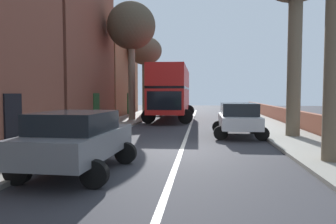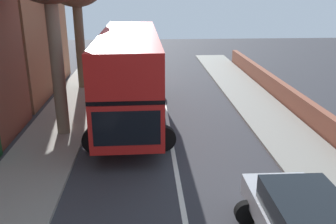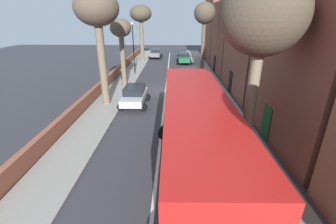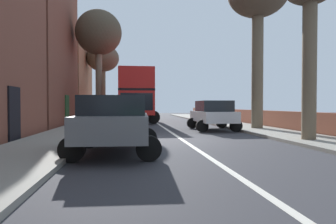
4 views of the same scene
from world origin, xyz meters
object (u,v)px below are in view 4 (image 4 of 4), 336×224
parked_car_silver_right_2 (213,114)px  street_tree_left_2 (103,60)px  parked_car_grey_left_1 (115,121)px  street_tree_left_0 (99,34)px  double_decker_bus (135,94)px

parked_car_silver_right_2 → street_tree_left_2: (-7.38, 15.37, 5.17)m
parked_car_grey_left_1 → street_tree_left_0: 16.64m
parked_car_silver_right_2 → street_tree_left_0: 12.13m
street_tree_left_0 → parked_car_grey_left_1: bearing=-82.6°
parked_car_silver_right_2 → street_tree_left_2: 17.82m
double_decker_bus → street_tree_left_2: size_ratio=1.47×
double_decker_bus → street_tree_left_0: bearing=-146.0°
parked_car_silver_right_2 → street_tree_left_0: size_ratio=0.47×
parked_car_grey_left_1 → street_tree_left_0: street_tree_left_0 is taller
parked_car_grey_left_1 → street_tree_left_0: bearing=97.4°
parked_car_grey_left_1 → street_tree_left_0: size_ratio=0.46×
parked_car_grey_left_1 → double_decker_bus: bearing=87.3°
double_decker_bus → street_tree_left_0: size_ratio=1.27×
parked_car_silver_right_2 → street_tree_left_2: bearing=115.6°
double_decker_bus → street_tree_left_2: 7.48m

